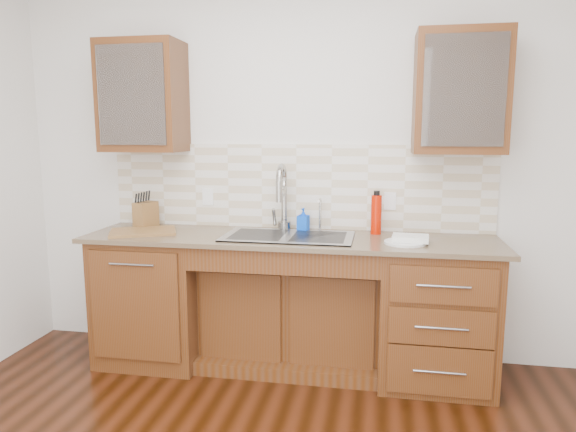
% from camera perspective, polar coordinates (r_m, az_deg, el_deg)
% --- Properties ---
extents(wall_back, '(4.00, 0.10, 2.70)m').
position_cam_1_polar(wall_back, '(3.67, 1.11, 5.62)').
color(wall_back, silver).
rests_on(wall_back, ground).
extents(base_cabinet_left, '(0.70, 0.62, 0.88)m').
position_cam_1_polar(base_cabinet_left, '(3.77, -14.42, -8.68)').
color(base_cabinet_left, '#593014').
rests_on(base_cabinet_left, ground).
extents(base_cabinet_center, '(1.20, 0.44, 0.70)m').
position_cam_1_polar(base_cabinet_center, '(3.61, 0.37, -10.71)').
color(base_cabinet_center, '#593014').
rests_on(base_cabinet_center, ground).
extents(base_cabinet_right, '(0.70, 0.62, 0.88)m').
position_cam_1_polar(base_cabinet_right, '(3.47, 16.04, -10.35)').
color(base_cabinet_right, '#593014').
rests_on(base_cabinet_right, ground).
extents(countertop, '(2.70, 0.65, 0.03)m').
position_cam_1_polar(countertop, '(3.36, 0.08, -2.54)').
color(countertop, '#84705B').
rests_on(countertop, base_cabinet_left).
extents(backsplash, '(2.70, 0.02, 0.59)m').
position_cam_1_polar(backsplash, '(3.62, 0.95, 3.27)').
color(backsplash, beige).
rests_on(backsplash, wall_back).
extents(sink, '(0.84, 0.46, 0.19)m').
position_cam_1_polar(sink, '(3.36, 0.03, -3.76)').
color(sink, '#9E9EA5').
rests_on(sink, countertop).
extents(faucet, '(0.04, 0.04, 0.40)m').
position_cam_1_polar(faucet, '(3.54, -0.43, 1.60)').
color(faucet, '#999993').
rests_on(faucet, countertop).
extents(filter_tap, '(0.02, 0.02, 0.24)m').
position_cam_1_polar(filter_tap, '(3.53, 3.60, 0.24)').
color(filter_tap, '#999993').
rests_on(filter_tap, countertop).
extents(upper_cabinet_left, '(0.55, 0.34, 0.75)m').
position_cam_1_polar(upper_cabinet_left, '(3.77, -15.80, 12.61)').
color(upper_cabinet_left, '#593014').
rests_on(upper_cabinet_left, wall_back).
extents(upper_cabinet_right, '(0.55, 0.34, 0.75)m').
position_cam_1_polar(upper_cabinet_right, '(3.43, 18.55, 12.85)').
color(upper_cabinet_right, '#593014').
rests_on(upper_cabinet_right, wall_back).
extents(outlet_left, '(0.08, 0.01, 0.12)m').
position_cam_1_polar(outlet_left, '(3.77, -8.89, 2.11)').
color(outlet_left, white).
rests_on(outlet_left, backsplash).
extents(outlet_right, '(0.08, 0.01, 0.12)m').
position_cam_1_polar(outlet_right, '(3.57, 11.27, 1.64)').
color(outlet_right, white).
rests_on(outlet_right, backsplash).
extents(soap_bottle, '(0.08, 0.09, 0.16)m').
position_cam_1_polar(soap_bottle, '(3.53, 1.71, -0.40)').
color(soap_bottle, blue).
rests_on(soap_bottle, countertop).
extents(water_bottle, '(0.09, 0.09, 0.26)m').
position_cam_1_polar(water_bottle, '(3.47, 9.78, 0.15)').
color(water_bottle, '#C41500').
rests_on(water_bottle, countertop).
extents(plate, '(0.27, 0.27, 0.01)m').
position_cam_1_polar(plate, '(3.22, 12.86, -2.88)').
color(plate, silver).
rests_on(plate, countertop).
extents(dish_towel, '(0.23, 0.18, 0.03)m').
position_cam_1_polar(dish_towel, '(3.23, 13.45, -2.40)').
color(dish_towel, white).
rests_on(dish_towel, plate).
extents(knife_block, '(0.15, 0.19, 0.18)m').
position_cam_1_polar(knife_block, '(3.80, -15.52, 0.14)').
color(knife_block, '#A57252').
rests_on(knife_block, countertop).
extents(cutting_board, '(0.51, 0.45, 0.02)m').
position_cam_1_polar(cutting_board, '(3.61, -15.81, -1.68)').
color(cutting_board, brown).
rests_on(cutting_board, countertop).
extents(cup_left_a, '(0.16, 0.16, 0.10)m').
position_cam_1_polar(cup_left_a, '(3.82, -17.43, 11.70)').
color(cup_left_a, white).
rests_on(cup_left_a, upper_cabinet_left).
extents(cup_left_b, '(0.10, 0.10, 0.09)m').
position_cam_1_polar(cup_left_b, '(3.72, -14.11, 11.86)').
color(cup_left_b, silver).
rests_on(cup_left_b, upper_cabinet_left).
extents(cup_right_a, '(0.13, 0.13, 0.10)m').
position_cam_1_polar(cup_right_a, '(3.43, 17.81, 12.10)').
color(cup_right_a, silver).
rests_on(cup_right_a, upper_cabinet_right).
extents(cup_right_b, '(0.11, 0.11, 0.09)m').
position_cam_1_polar(cup_right_b, '(3.44, 19.68, 11.83)').
color(cup_right_b, white).
rests_on(cup_right_b, upper_cabinet_right).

